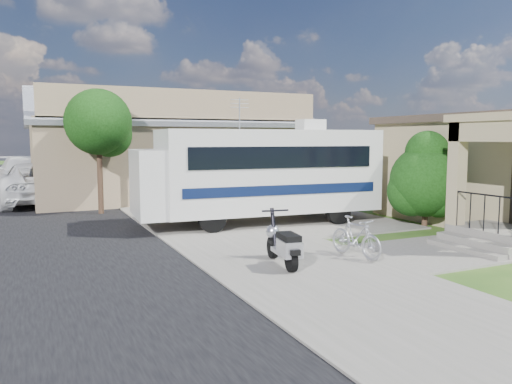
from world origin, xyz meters
name	(u,v)px	position (x,y,z in m)	size (l,w,h in m)	color
ground	(319,255)	(0.00, 0.00, 0.00)	(120.00, 120.00, 0.00)	#193C10
sidewalk_slab	(168,206)	(-1.00, 10.00, 0.03)	(4.00, 80.00, 0.06)	#65635B
driveway_slab	(285,222)	(1.50, 4.50, 0.03)	(7.00, 6.00, 0.05)	#65635B
walk_slab	(445,251)	(3.00, -1.00, 0.03)	(4.00, 3.00, 0.05)	#65635B
warehouse	(166,155)	(0.00, 13.97, 1.99)	(12.50, 8.40, 5.04)	#886F55
street_tree_a	(101,126)	(-3.70, 9.05, 3.25)	(2.44, 2.40, 4.58)	black
street_tree_b	(75,127)	(-3.70, 19.05, 3.39)	(2.44, 2.40, 4.73)	black
street_tree_c	(64,134)	(-3.70, 28.05, 3.10)	(2.44, 2.40, 4.42)	black
motorhome	(260,172)	(0.59, 4.53, 1.72)	(7.94, 2.96, 4.00)	beige
shrub	(426,178)	(5.14, 1.95, 1.55)	(2.46, 2.35, 3.02)	black
scooter	(283,245)	(-1.36, -0.74, 0.51)	(0.68, 1.76, 1.16)	black
bicycle	(356,240)	(0.53, -0.73, 0.47)	(0.44, 1.56, 0.94)	#B1B2BA
pickup_truck	(36,183)	(-5.90, 13.28, 0.88)	(2.93, 6.35, 1.77)	white
van	(25,173)	(-6.29, 19.58, 0.91)	(2.55, 6.28, 1.82)	white
garden_hose	(456,242)	(3.82, -0.56, 0.08)	(0.36, 0.36, 0.16)	#125A20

